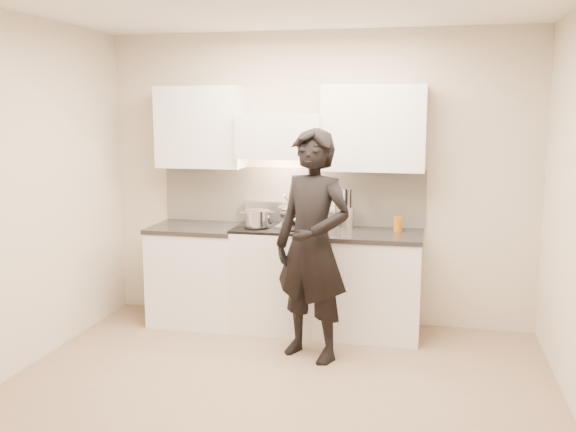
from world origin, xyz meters
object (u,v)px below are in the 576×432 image
at_px(wok, 298,212).
at_px(utensil_crock, 347,216).
at_px(person, 313,246).
at_px(stove, 278,277).
at_px(counter_right, 369,283).

distance_m(wok, utensil_crock, 0.45).
distance_m(utensil_crock, person, 0.87).
bearing_deg(person, stove, 147.78).
relative_size(counter_right, utensil_crock, 2.59).
xyz_separation_m(utensil_crock, person, (-0.16, -0.85, -0.11)).
distance_m(stove, counter_right, 0.83).
distance_m(stove, person, 0.91).
bearing_deg(person, utensil_crock, 103.56).
xyz_separation_m(stove, utensil_crock, (0.60, 0.19, 0.55)).
distance_m(wok, person, 0.86).
height_order(stove, utensil_crock, utensil_crock).
bearing_deg(wok, utensil_crock, 6.05).
xyz_separation_m(stove, person, (0.44, -0.66, 0.45)).
relative_size(wok, utensil_crock, 1.28).
distance_m(counter_right, wok, 0.92).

